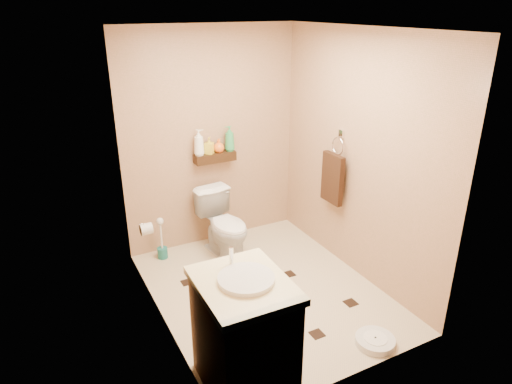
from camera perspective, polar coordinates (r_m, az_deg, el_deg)
ground at (r=4.52m, az=1.22°, el=-12.23°), size 2.50×2.50×0.00m
wall_back at (r=5.04m, az=-5.59°, el=6.55°), size 2.00×0.04×2.40m
wall_front at (r=3.02m, az=12.96°, el=-5.16°), size 2.00×0.04×2.40m
wall_left at (r=3.62m, az=-12.64°, el=-0.42°), size 0.04×2.50×2.40m
wall_right at (r=4.51m, az=12.58°, el=4.19°), size 0.04×2.50×2.40m
ceiling at (r=3.72m, az=1.54°, el=19.80°), size 2.00×2.50×0.02m
wall_shelf at (r=5.02m, az=-5.16°, el=4.35°), size 0.46×0.14×0.10m
floor_accents at (r=4.49m, az=1.86°, el=-12.45°), size 1.34×1.39×0.01m
toilet at (r=4.96m, az=-3.91°, el=-4.10°), size 0.47×0.74×0.72m
vanity at (r=3.32m, az=-1.51°, el=-17.28°), size 0.61×0.73×1.02m
bathroom_scale at (r=4.03m, az=14.66°, el=-17.56°), size 0.42×0.42×0.06m
toilet_brush at (r=5.06m, az=-11.69°, el=-6.39°), size 0.11×0.11×0.48m
towel_ring at (r=4.72m, az=9.60°, el=1.98°), size 0.12×0.30×0.76m
toilet_paper at (r=4.45m, az=-13.56°, el=-4.51°), size 0.12×0.11×0.12m
bottle_a at (r=4.90m, az=-7.16°, el=6.16°), size 0.15×0.15×0.28m
bottle_b at (r=4.95m, az=-5.88°, el=5.79°), size 0.12×0.12×0.18m
bottle_c at (r=5.00m, az=-4.67°, el=5.80°), size 0.12×0.12×0.15m
bottle_d at (r=5.03m, az=-3.32°, el=6.71°), size 0.12×0.12×0.28m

